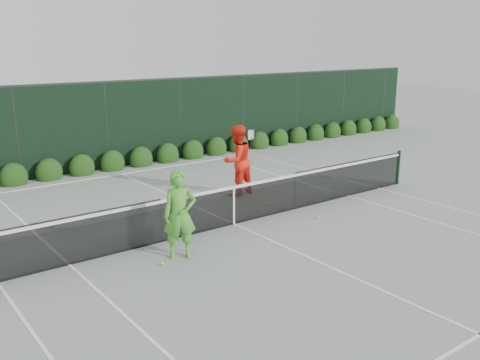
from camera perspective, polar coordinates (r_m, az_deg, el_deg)
ground at (r=13.20m, az=-0.66°, el=-4.74°), size 80.00×80.00×0.00m
tennis_net at (r=13.02m, az=-0.76°, el=-2.56°), size 12.90×0.10×1.07m
player_woman at (r=11.01m, az=-6.43°, el=-3.72°), size 0.80×0.68×1.86m
player_man at (r=15.45m, az=-0.30°, el=2.11°), size 1.10×0.91×2.06m
court_lines at (r=13.20m, az=-0.66°, el=-4.72°), size 11.03×23.83×0.01m
windscreen_fence at (r=10.78m, az=7.87°, el=-0.92°), size 32.00×21.07×3.06m
hedge_row at (r=19.16m, az=-13.43°, el=1.73°), size 31.66×0.65×0.94m
tennis_balls at (r=13.67m, az=2.97°, el=-3.93°), size 5.48×1.93×0.07m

